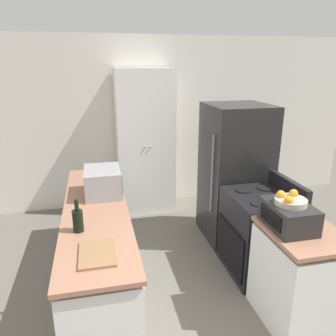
{
  "coord_description": "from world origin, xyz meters",
  "views": [
    {
      "loc": [
        -0.8,
        -1.63,
        2.2
      ],
      "look_at": [
        0.0,
        1.85,
        1.05
      ],
      "focal_mm": 35.0,
      "sensor_mm": 36.0,
      "label": 1
    }
  ],
  "objects": [
    {
      "name": "wall_back",
      "position": [
        0.0,
        3.4,
        1.3
      ],
      "size": [
        7.0,
        0.06,
        2.6
      ],
      "color": "silver",
      "rests_on": "ground_plane"
    },
    {
      "name": "counter_left",
      "position": [
        -0.84,
        1.31,
        0.43
      ],
      "size": [
        0.6,
        2.42,
        0.89
      ],
      "color": "silver",
      "rests_on": "ground_plane"
    },
    {
      "name": "counter_right",
      "position": [
        0.84,
        0.46,
        0.43
      ],
      "size": [
        0.6,
        0.72,
        0.89
      ],
      "color": "silver",
      "rests_on": "ground_plane"
    },
    {
      "name": "pantry_cabinet",
      "position": [
        -0.07,
        3.09,
        1.07
      ],
      "size": [
        0.84,
        0.53,
        2.14
      ],
      "color": "white",
      "rests_on": "ground_plane"
    },
    {
      "name": "stove",
      "position": [
        0.86,
        1.21,
        0.45
      ],
      "size": [
        0.66,
        0.75,
        1.05
      ],
      "color": "black",
      "rests_on": "ground_plane"
    },
    {
      "name": "refrigerator",
      "position": [
        0.9,
        2.01,
        0.87
      ],
      "size": [
        0.76,
        0.77,
        1.73
      ],
      "color": "black",
      "rests_on": "ground_plane"
    },
    {
      "name": "microwave",
      "position": [
        -0.75,
        1.63,
        1.02
      ],
      "size": [
        0.37,
        0.48,
        0.28
      ],
      "color": "#939399",
      "rests_on": "counter_left"
    },
    {
      "name": "wine_bottle",
      "position": [
        -0.98,
        0.87,
        0.99
      ],
      "size": [
        0.09,
        0.09,
        0.28
      ],
      "color": "black",
      "rests_on": "counter_left"
    },
    {
      "name": "toaster_oven",
      "position": [
        0.73,
        0.54,
        0.99
      ],
      "size": [
        0.33,
        0.45,
        0.21
      ],
      "color": "black",
      "rests_on": "counter_right"
    },
    {
      "name": "fruit_bowl",
      "position": [
        0.72,
        0.54,
        1.13
      ],
      "size": [
        0.26,
        0.26,
        0.1
      ],
      "color": "#B2A893",
      "rests_on": "toaster_oven"
    },
    {
      "name": "cutting_board",
      "position": [
        -0.84,
        0.48,
        0.9
      ],
      "size": [
        0.26,
        0.37,
        0.02
      ],
      "color": "#8E6642",
      "rests_on": "counter_left"
    }
  ]
}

